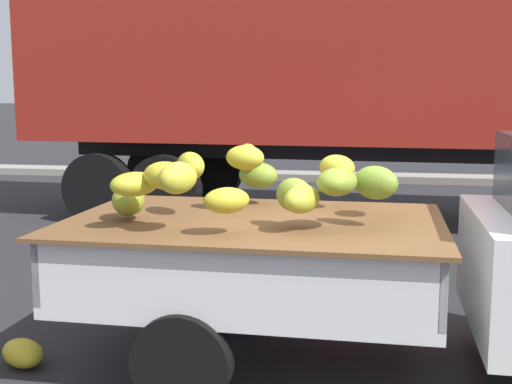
% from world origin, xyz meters
% --- Properties ---
extents(ground, '(220.00, 220.00, 0.00)m').
position_xyz_m(ground, '(0.00, 0.00, 0.00)').
color(ground, '#28282B').
extents(curb_strip, '(80.00, 0.80, 0.16)m').
position_xyz_m(curb_strip, '(0.00, 10.78, 0.08)').
color(curb_strip, gray).
rests_on(curb_strip, ground).
extents(semi_trailer, '(12.11, 3.17, 3.95)m').
position_xyz_m(semi_trailer, '(0.61, 6.01, 2.54)').
color(semi_trailer, maroon).
rests_on(semi_trailer, ground).
extents(fallen_banana_bunch_near_tailgate, '(0.46, 0.42, 0.20)m').
position_xyz_m(fallen_banana_bunch_near_tailgate, '(-2.41, -0.13, 0.10)').
color(fallen_banana_bunch_near_tailgate, gold).
rests_on(fallen_banana_bunch_near_tailgate, ground).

